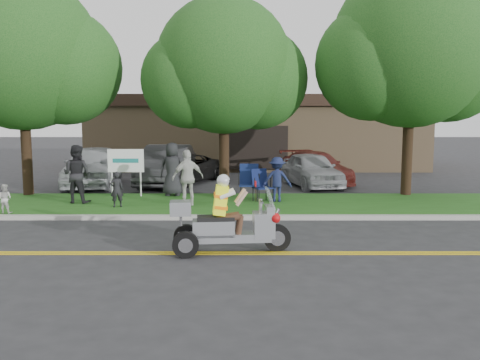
{
  "coord_description": "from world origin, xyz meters",
  "views": [
    {
      "loc": [
        1.07,
        -10.95,
        2.88
      ],
      "look_at": [
        1.07,
        2.0,
        1.25
      ],
      "focal_mm": 38.0,
      "sensor_mm": 36.0,
      "label": 1
    }
  ],
  "objects_px": {
    "parked_car_far_left": "(93,166)",
    "parked_car_left": "(167,165)",
    "lawn_chair_b": "(261,183)",
    "spectator_adult_right": "(188,178)",
    "parked_car_right": "(315,168)",
    "spectator_adult_mid": "(76,174)",
    "parked_car_mid": "(182,169)",
    "parked_car_far_right": "(311,170)",
    "lawn_chair_a": "(249,180)",
    "trike_scooter": "(225,225)"
  },
  "relations": [
    {
      "from": "lawn_chair_b",
      "to": "parked_car_left",
      "type": "bearing_deg",
      "value": 104.59
    },
    {
      "from": "trike_scooter",
      "to": "parked_car_mid",
      "type": "xyz_separation_m",
      "value": [
        -2.21,
        11.31,
        0.03
      ]
    },
    {
      "from": "spectator_adult_mid",
      "to": "parked_car_mid",
      "type": "xyz_separation_m",
      "value": [
        2.73,
        5.68,
        -0.42
      ]
    },
    {
      "from": "trike_scooter",
      "to": "spectator_adult_right",
      "type": "height_order",
      "value": "spectator_adult_right"
    },
    {
      "from": "parked_car_left",
      "to": "lawn_chair_b",
      "type": "bearing_deg",
      "value": -48.43
    },
    {
      "from": "lawn_chair_a",
      "to": "spectator_adult_mid",
      "type": "height_order",
      "value": "spectator_adult_mid"
    },
    {
      "from": "spectator_adult_right",
      "to": "parked_car_left",
      "type": "bearing_deg",
      "value": -101.91
    },
    {
      "from": "lawn_chair_b",
      "to": "parked_car_right",
      "type": "height_order",
      "value": "parked_car_right"
    },
    {
      "from": "parked_car_mid",
      "to": "parked_car_far_left",
      "type": "bearing_deg",
      "value": -139.66
    },
    {
      "from": "lawn_chair_b",
      "to": "spectator_adult_right",
      "type": "height_order",
      "value": "spectator_adult_right"
    },
    {
      "from": "trike_scooter",
      "to": "lawn_chair_a",
      "type": "xyz_separation_m",
      "value": [
        0.61,
        6.22,
        0.19
      ]
    },
    {
      "from": "lawn_chair_b",
      "to": "spectator_adult_right",
      "type": "bearing_deg",
      "value": 175.43
    },
    {
      "from": "lawn_chair_b",
      "to": "parked_car_right",
      "type": "xyz_separation_m",
      "value": [
        2.58,
        5.36,
        -0.03
      ]
    },
    {
      "from": "lawn_chair_b",
      "to": "parked_car_far_left",
      "type": "distance_m",
      "value": 7.98
    },
    {
      "from": "spectator_adult_right",
      "to": "parked_car_far_right",
      "type": "relative_size",
      "value": 0.42
    },
    {
      "from": "parked_car_right",
      "to": "lawn_chair_a",
      "type": "bearing_deg",
      "value": -136.88
    },
    {
      "from": "spectator_adult_mid",
      "to": "parked_car_mid",
      "type": "bearing_deg",
      "value": -104.67
    },
    {
      "from": "trike_scooter",
      "to": "parked_car_mid",
      "type": "height_order",
      "value": "trike_scooter"
    },
    {
      "from": "parked_car_right",
      "to": "lawn_chair_b",
      "type": "bearing_deg",
      "value": -132.49
    },
    {
      "from": "parked_car_left",
      "to": "parked_car_right",
      "type": "bearing_deg",
      "value": 9.0
    },
    {
      "from": "trike_scooter",
      "to": "parked_car_far_left",
      "type": "bearing_deg",
      "value": 114.15
    },
    {
      "from": "trike_scooter",
      "to": "spectator_adult_mid",
      "type": "xyz_separation_m",
      "value": [
        -4.94,
        5.63,
        0.45
      ]
    },
    {
      "from": "spectator_adult_right",
      "to": "trike_scooter",
      "type": "bearing_deg",
      "value": 77.65
    },
    {
      "from": "lawn_chair_a",
      "to": "parked_car_left",
      "type": "xyz_separation_m",
      "value": [
        -3.37,
        4.41,
        0.06
      ]
    },
    {
      "from": "lawn_chair_a",
      "to": "parked_car_far_left",
      "type": "xyz_separation_m",
      "value": [
        -6.37,
        4.01,
        0.07
      ]
    },
    {
      "from": "parked_car_far_left",
      "to": "parked_car_far_right",
      "type": "xyz_separation_m",
      "value": [
        9.0,
        -0.06,
        -0.14
      ]
    },
    {
      "from": "lawn_chair_b",
      "to": "spectator_adult_mid",
      "type": "bearing_deg",
      "value": 159.0
    },
    {
      "from": "lawn_chair_b",
      "to": "spectator_adult_right",
      "type": "distance_m",
      "value": 2.48
    },
    {
      "from": "parked_car_far_left",
      "to": "lawn_chair_a",
      "type": "bearing_deg",
      "value": -39.38
    },
    {
      "from": "parked_car_far_left",
      "to": "parked_car_right",
      "type": "height_order",
      "value": "parked_car_far_left"
    },
    {
      "from": "parked_car_far_left",
      "to": "parked_car_right",
      "type": "distance_m",
      "value": 9.41
    },
    {
      "from": "parked_car_mid",
      "to": "parked_car_right",
      "type": "distance_m",
      "value": 5.79
    },
    {
      "from": "trike_scooter",
      "to": "spectator_adult_mid",
      "type": "height_order",
      "value": "spectator_adult_mid"
    },
    {
      "from": "parked_car_left",
      "to": "spectator_adult_right",
      "type": "bearing_deg",
      "value": -72.64
    },
    {
      "from": "lawn_chair_b",
      "to": "parked_car_far_right",
      "type": "distance_m",
      "value": 4.75
    },
    {
      "from": "parked_car_far_left",
      "to": "parked_car_mid",
      "type": "distance_m",
      "value": 3.72
    },
    {
      "from": "parked_car_far_left",
      "to": "parked_car_far_right",
      "type": "distance_m",
      "value": 9.0
    },
    {
      "from": "trike_scooter",
      "to": "parked_car_right",
      "type": "xyz_separation_m",
      "value": [
        3.58,
        11.34,
        0.09
      ]
    },
    {
      "from": "parked_car_left",
      "to": "lawn_chair_a",
      "type": "bearing_deg",
      "value": -50.01
    },
    {
      "from": "lawn_chair_b",
      "to": "parked_car_left",
      "type": "distance_m",
      "value": 5.98
    },
    {
      "from": "parked_car_mid",
      "to": "parked_car_right",
      "type": "xyz_separation_m",
      "value": [
        5.79,
        0.03,
        0.06
      ]
    },
    {
      "from": "lawn_chair_a",
      "to": "spectator_adult_mid",
      "type": "distance_m",
      "value": 5.59
    },
    {
      "from": "lawn_chair_b",
      "to": "parked_car_mid",
      "type": "bearing_deg",
      "value": 96.67
    },
    {
      "from": "spectator_adult_mid",
      "to": "parked_car_far_left",
      "type": "distance_m",
      "value": 4.67
    },
    {
      "from": "trike_scooter",
      "to": "lawn_chair_b",
      "type": "bearing_deg",
      "value": 75.26
    },
    {
      "from": "parked_car_far_left",
      "to": "parked_car_left",
      "type": "distance_m",
      "value": 3.03
    },
    {
      "from": "lawn_chair_a",
      "to": "spectator_adult_right",
      "type": "distance_m",
      "value": 2.21
    },
    {
      "from": "lawn_chair_a",
      "to": "lawn_chair_b",
      "type": "relative_size",
      "value": 1.13
    },
    {
      "from": "lawn_chair_a",
      "to": "spectator_adult_mid",
      "type": "xyz_separation_m",
      "value": [
        -5.55,
        -0.59,
        0.26
      ]
    },
    {
      "from": "trike_scooter",
      "to": "lawn_chair_b",
      "type": "distance_m",
      "value": 6.07
    }
  ]
}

